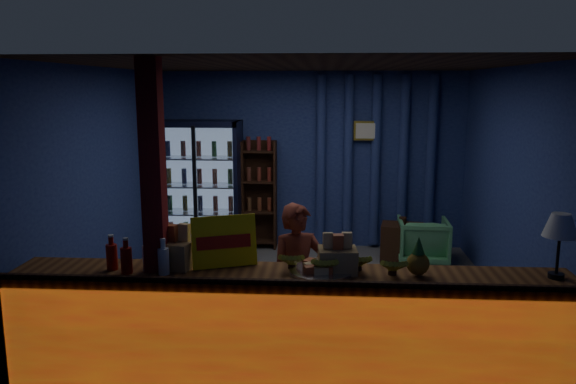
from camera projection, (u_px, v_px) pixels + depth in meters
name	position (u px, v px, depth m)	size (l,w,h in m)	color
ground	(300.00, 298.00, 6.41)	(4.60, 4.60, 0.00)	#515154
room_walls	(301.00, 162.00, 6.12)	(4.60, 4.60, 4.60)	navy
counter	(290.00, 330.00, 4.45)	(4.40, 0.57, 0.99)	brown
support_post	(156.00, 227.00, 4.37)	(0.16, 0.16, 2.60)	maroon
beverage_cooler	(201.00, 187.00, 8.21)	(1.20, 0.62, 1.90)	black
bottle_shelf	(260.00, 195.00, 8.32)	(0.50, 0.28, 1.60)	#311C0F
curtain_folds	(376.00, 161.00, 8.20)	(1.74, 0.14, 2.50)	navy
framed_picture	(366.00, 131.00, 8.08)	(0.36, 0.04, 0.28)	gold
shopkeeper	(298.00, 280.00, 4.99)	(0.50, 0.33, 1.38)	maroon
green_chair	(423.00, 241.00, 7.64)	(0.66, 0.68, 0.62)	#56AC6C
side_table	(402.00, 242.00, 7.75)	(0.62, 0.50, 0.62)	#311C0F
yellow_sign	(224.00, 241.00, 4.49)	(0.52, 0.28, 0.41)	#FFEA0D
soda_bottles	(137.00, 258.00, 4.38)	(0.53, 0.17, 0.28)	#B5190C
snack_box_left	(174.00, 251.00, 4.51)	(0.39, 0.34, 0.35)	olive
snack_box_centre	(337.00, 259.00, 4.37)	(0.31, 0.26, 0.31)	olive
pastry_tray	(321.00, 270.00, 4.36)	(0.50, 0.50, 0.08)	silver
banana_bunches	(342.00, 263.00, 4.35)	(1.01, 0.29, 0.16)	gold
table_lamp	(560.00, 228.00, 4.18)	(0.26, 0.26, 0.50)	black
pineapple	(418.00, 260.00, 4.28)	(0.18, 0.18, 0.30)	#9B6E1C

